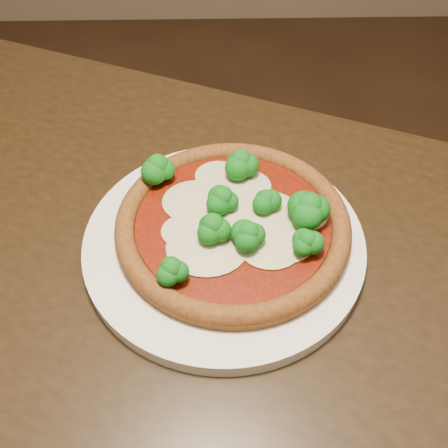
{
  "coord_description": "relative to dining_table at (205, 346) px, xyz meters",
  "views": [
    {
      "loc": [
        -0.19,
        -0.45,
        1.21
      ],
      "look_at": [
        -0.18,
        -0.08,
        0.79
      ],
      "focal_mm": 40.0,
      "sensor_mm": 36.0,
      "label": 1
    }
  ],
  "objects": [
    {
      "name": "dining_table",
      "position": [
        0.0,
        0.0,
        0.0
      ],
      "size": [
        1.33,
        1.13,
        0.75
      ],
      "rotation": [
        0.0,
        0.0,
        -0.4
      ],
      "color": "black",
      "rests_on": "floor"
    },
    {
      "name": "pizza",
      "position": [
        0.04,
        0.08,
        0.14
      ],
      "size": [
        0.27,
        0.27,
        0.06
      ],
      "rotation": [
        0.0,
        0.0,
        -0.02
      ],
      "color": "brown",
      "rests_on": "plate"
    },
    {
      "name": "floor",
      "position": [
        0.2,
        0.15,
        -0.64
      ],
      "size": [
        4.0,
        4.0,
        0.0
      ],
      "primitive_type": "plane",
      "color": "black",
      "rests_on": "ground"
    },
    {
      "name": "plate",
      "position": [
        0.03,
        0.07,
        0.12
      ],
      "size": [
        0.32,
        0.32,
        0.02
      ],
      "primitive_type": "cylinder",
      "color": "silver",
      "rests_on": "dining_table"
    }
  ]
}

